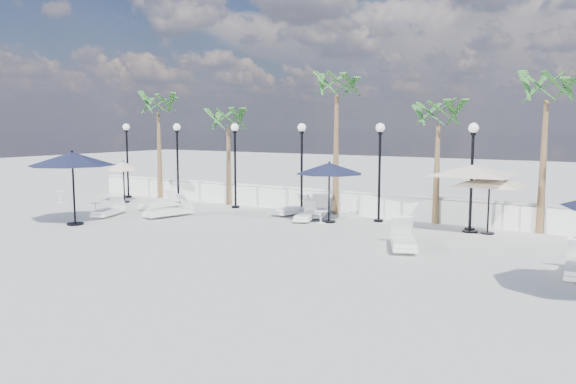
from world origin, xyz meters
The scene contains 28 objects.
ground centered at (0.00, 0.00, 0.00)m, with size 100.00×100.00×0.00m, color #ADAEA8.
balustrade centered at (0.00, 7.50, 0.47)m, with size 26.00×0.30×1.01m.
lamppost_0 centered at (-10.50, 6.50, 2.49)m, with size 0.36×0.36×3.84m.
lamppost_1 centered at (-7.00, 6.50, 2.49)m, with size 0.36×0.36×3.84m.
lamppost_2 centered at (-3.50, 6.50, 2.49)m, with size 0.36×0.36×3.84m.
lamppost_3 centered at (0.00, 6.50, 2.49)m, with size 0.36×0.36×3.84m.
lamppost_4 centered at (3.50, 6.50, 2.49)m, with size 0.36×0.36×3.84m.
lamppost_5 centered at (7.00, 6.50, 2.49)m, with size 0.36×0.36×3.84m.
palm_0 centered at (-9.00, 7.30, 4.53)m, with size 2.60×2.60×5.50m.
palm_1 centered at (-4.50, 7.30, 3.75)m, with size 2.60×2.60×4.70m.
palm_2 centered at (1.20, 7.30, 5.12)m, with size 2.60×2.60×6.10m.
palm_3 centered at (5.50, 7.30, 3.95)m, with size 2.60×2.60×4.90m.
palm_4 centered at (9.20, 7.30, 4.73)m, with size 2.60×2.60×5.70m.
lounger_0 centered at (-6.54, 1.85, 0.24)m, with size 1.24×2.00×0.72m.
lounger_1 centered at (-4.26, 2.98, 0.26)m, with size 1.14×2.17×0.77m.
lounger_2 centered at (-6.21, 4.41, 0.24)m, with size 0.73×1.98×0.73m.
lounger_3 centered at (-0.22, 6.22, 0.25)m, with size 0.98×2.06×0.74m.
lounger_4 centered at (0.98, 5.20, 0.23)m, with size 1.07×1.92×0.68m.
lounger_5 centered at (0.92, 6.22, 0.26)m, with size 1.31×2.18×0.78m.
lounger_6 centered at (6.04, 2.37, 0.27)m, with size 1.51×2.26×0.81m.
side_table_0 centered at (-12.00, 3.50, 0.32)m, with size 0.55×0.55×0.53m.
side_table_1 centered at (-7.72, 2.13, 0.27)m, with size 0.46×0.46×0.45m.
side_table_2 centered at (1.73, 5.01, 0.30)m, with size 0.51×0.51×0.50m.
parasol_navy_left centered at (-6.01, -0.22, 2.49)m, with size 3.20×3.20×2.82m.
parasol_navy_mid centered at (1.91, 5.35, 2.09)m, with size 2.66×2.66×2.38m.
parasol_cream_sq_a centered at (7.09, 6.20, 2.37)m, with size 5.21×5.21×2.56m.
parasol_cream_sq_b centered at (7.68, 6.20, 1.99)m, with size 4.30×4.30×2.15m.
parasol_cream_small centered at (-9.23, 5.09, 1.76)m, with size 1.67×1.67×2.05m.
Camera 1 is at (11.94, -13.75, 3.76)m, focal length 35.00 mm.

